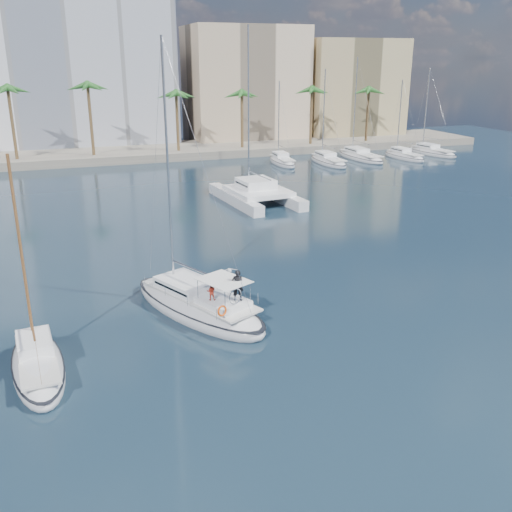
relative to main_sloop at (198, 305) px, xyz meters
name	(u,v)px	position (x,y,z in m)	size (l,w,h in m)	color
ground	(268,308)	(4.27, -0.77, -0.52)	(160.00, 160.00, 0.00)	black
quay	(131,153)	(4.27, 60.23, 0.08)	(120.00, 14.00, 1.20)	gray
building_modern	(39,63)	(-7.73, 72.23, 13.48)	(42.00, 16.00, 28.00)	white
building_beige	(245,86)	(26.27, 69.23, 9.48)	(20.00, 14.00, 20.00)	#CCB293
building_tan_right	(350,90)	(46.27, 67.23, 8.48)	(18.00, 12.00, 18.00)	tan
palm_centre	(130,90)	(4.27, 56.23, 9.76)	(3.60, 3.60, 12.30)	brown
palm_right	(339,86)	(38.27, 56.23, 9.76)	(3.60, 3.60, 12.30)	brown
main_sloop	(198,305)	(0.00, 0.00, 0.00)	(7.97, 11.74, 16.74)	silver
small_sloop	(38,365)	(-9.14, -4.20, -0.11)	(3.08, 7.98, 11.21)	silver
catamaran	(256,191)	(12.89, 25.52, 0.63)	(7.28, 12.84, 17.93)	silver
seagull	(229,270)	(3.37, 4.40, 0.27)	(1.18, 0.51, 0.22)	silver
moored_yacht_a	(282,164)	(24.27, 46.23, -0.52)	(2.72, 9.35, 11.90)	silver
moored_yacht_b	(328,164)	(30.77, 44.23, -0.52)	(3.14, 10.78, 13.72)	silver
moored_yacht_c	(360,159)	(37.27, 46.23, -0.52)	(3.55, 12.21, 15.54)	silver
moored_yacht_d	(404,159)	(43.77, 44.23, -0.52)	(2.72, 9.35, 11.90)	silver
moored_yacht_e	(432,154)	(50.27, 46.23, -0.52)	(3.14, 10.78, 13.72)	silver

